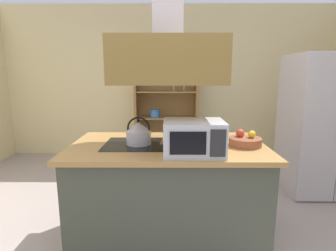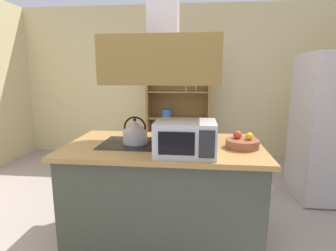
{
  "view_description": "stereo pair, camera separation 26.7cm",
  "coord_description": "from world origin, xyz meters",
  "px_view_note": "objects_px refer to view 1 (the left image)",
  "views": [
    {
      "loc": [
        0.01,
        -1.98,
        1.51
      ],
      "look_at": [
        -0.0,
        0.64,
        1.0
      ],
      "focal_mm": 28.54,
      "sensor_mm": 36.0,
      "label": 1
    },
    {
      "loc": [
        0.28,
        -1.96,
        1.51
      ],
      "look_at": [
        -0.0,
        0.64,
        1.0
      ],
      "focal_mm": 28.54,
      "sensor_mm": 36.0,
      "label": 2
    }
  ],
  "objects_px": {
    "refrigerator": "(323,125)",
    "microwave": "(194,137)",
    "dish_cabinet": "(166,113)",
    "fruit_bowl": "(245,141)",
    "kettle": "(139,133)",
    "cutting_board": "(181,141)"
  },
  "relations": [
    {
      "from": "dish_cabinet",
      "to": "microwave",
      "type": "height_order",
      "value": "dish_cabinet"
    },
    {
      "from": "dish_cabinet",
      "to": "kettle",
      "type": "bearing_deg",
      "value": -94.79
    },
    {
      "from": "microwave",
      "to": "cutting_board",
      "type": "bearing_deg",
      "value": 102.69
    },
    {
      "from": "dish_cabinet",
      "to": "kettle",
      "type": "xyz_separation_m",
      "value": [
        -0.21,
        -2.49,
        0.19
      ]
    },
    {
      "from": "dish_cabinet",
      "to": "microwave",
      "type": "distance_m",
      "value": 2.79
    },
    {
      "from": "dish_cabinet",
      "to": "fruit_bowl",
      "type": "relative_size",
      "value": 6.68
    },
    {
      "from": "refrigerator",
      "to": "fruit_bowl",
      "type": "distance_m",
      "value": 1.69
    },
    {
      "from": "fruit_bowl",
      "to": "refrigerator",
      "type": "bearing_deg",
      "value": 39.99
    },
    {
      "from": "refrigerator",
      "to": "kettle",
      "type": "xyz_separation_m",
      "value": [
        -2.22,
        -1.05,
        0.13
      ]
    },
    {
      "from": "microwave",
      "to": "kettle",
      "type": "bearing_deg",
      "value": 148.34
    },
    {
      "from": "cutting_board",
      "to": "fruit_bowl",
      "type": "distance_m",
      "value": 0.56
    },
    {
      "from": "dish_cabinet",
      "to": "cutting_board",
      "type": "height_order",
      "value": "dish_cabinet"
    },
    {
      "from": "dish_cabinet",
      "to": "cutting_board",
      "type": "bearing_deg",
      "value": -86.08
    },
    {
      "from": "refrigerator",
      "to": "dish_cabinet",
      "type": "xyz_separation_m",
      "value": [
        -2.01,
        1.44,
        -0.06
      ]
    },
    {
      "from": "refrigerator",
      "to": "microwave",
      "type": "xyz_separation_m",
      "value": [
        -1.76,
        -1.33,
        0.16
      ]
    },
    {
      "from": "cutting_board",
      "to": "microwave",
      "type": "distance_m",
      "value": 0.39
    },
    {
      "from": "dish_cabinet",
      "to": "kettle",
      "type": "relative_size",
      "value": 7.62
    },
    {
      "from": "refrigerator",
      "to": "microwave",
      "type": "height_order",
      "value": "refrigerator"
    },
    {
      "from": "dish_cabinet",
      "to": "fruit_bowl",
      "type": "height_order",
      "value": "dish_cabinet"
    },
    {
      "from": "refrigerator",
      "to": "microwave",
      "type": "relative_size",
      "value": 3.8
    },
    {
      "from": "kettle",
      "to": "cutting_board",
      "type": "distance_m",
      "value": 0.39
    },
    {
      "from": "cutting_board",
      "to": "refrigerator",
      "type": "bearing_deg",
      "value": 27.57
    }
  ]
}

